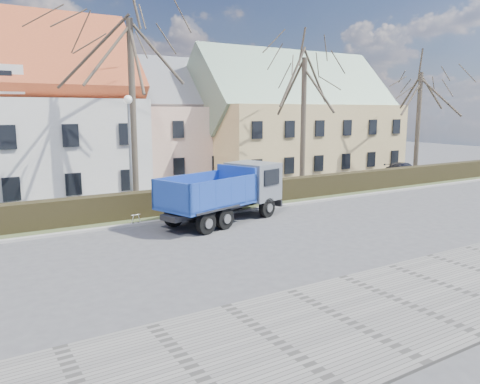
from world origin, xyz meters
TOP-DOWN VIEW (x-y plane):
  - ground at (0.00, 0.00)m, footprint 120.00×120.00m
  - sidewalk_near at (0.00, -8.50)m, footprint 80.00×5.00m
  - curb_far at (0.00, 4.60)m, footprint 80.00×0.30m
  - grass_strip at (0.00, 6.20)m, footprint 80.00×3.00m
  - hedge at (0.00, 6.00)m, footprint 60.00×0.90m
  - building_pink at (4.00, 20.00)m, footprint 10.80×8.80m
  - building_yellow at (16.00, 17.00)m, footprint 18.80×10.80m
  - tree_1 at (-2.00, 8.50)m, footprint 9.20×9.20m
  - tree_2 at (10.00, 8.50)m, footprint 8.00×8.00m
  - tree_3 at (22.00, 8.50)m, footprint 7.60×7.60m
  - dump_truck at (0.39, 3.05)m, footprint 7.65×4.76m
  - streetlight at (-2.74, 7.00)m, footprint 0.50×0.50m
  - cart_frame at (-3.55, 4.62)m, footprint 0.70×0.46m
  - parked_car_b at (22.06, 9.81)m, footprint 4.26×2.45m

SIDE VIEW (x-z plane):
  - ground at x=0.00m, z-range 0.00..0.00m
  - sidewalk_near at x=0.00m, z-range 0.00..0.08m
  - grass_strip at x=0.00m, z-range 0.00..0.10m
  - curb_far at x=0.00m, z-range 0.00..0.12m
  - cart_frame at x=-3.55m, z-range 0.00..0.60m
  - parked_car_b at x=22.06m, z-range 0.00..1.16m
  - hedge at x=0.00m, z-range 0.00..1.30m
  - dump_truck at x=0.39m, z-range 0.00..2.87m
  - streetlight at x=-2.74m, z-range 0.00..6.35m
  - building_pink at x=4.00m, z-range 0.00..8.00m
  - building_yellow at x=16.00m, z-range 0.00..8.50m
  - tree_3 at x=22.00m, z-range 0.00..10.45m
  - tree_2 at x=10.00m, z-range 0.00..11.00m
  - tree_1 at x=-2.00m, z-range 0.00..12.65m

